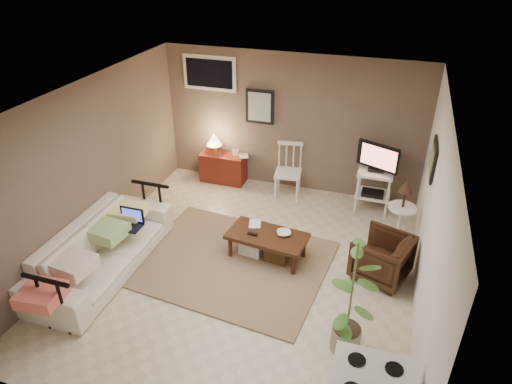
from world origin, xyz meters
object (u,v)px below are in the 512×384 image
(side_table, at_px, (403,206))
(potted_plant, at_px, (351,295))
(tv_stand, at_px, (375,176))
(sofa, at_px, (101,242))
(spindle_chair, at_px, (288,173))
(red_console, at_px, (222,165))
(coffee_table, at_px, (267,244))
(armchair, at_px, (382,255))

(side_table, height_order, potted_plant, potted_plant)
(tv_stand, distance_m, side_table, 1.01)
(sofa, relative_size, spindle_chair, 2.43)
(red_console, relative_size, potted_plant, 0.64)
(coffee_table, bearing_deg, sofa, -155.41)
(spindle_chair, bearing_deg, sofa, -124.66)
(sofa, xyz_separation_m, armchair, (3.59, 1.00, -0.11))
(armchair, bearing_deg, potted_plant, 7.85)
(sofa, height_order, armchair, sofa)
(red_console, relative_size, armchair, 1.37)
(spindle_chair, xyz_separation_m, tv_stand, (1.44, 0.00, 0.17))
(spindle_chair, relative_size, side_table, 0.89)
(coffee_table, distance_m, red_console, 2.43)
(coffee_table, relative_size, armchair, 1.67)
(sofa, distance_m, tv_stand, 4.29)
(coffee_table, distance_m, spindle_chair, 1.80)
(sofa, bearing_deg, tv_stand, -50.69)
(spindle_chair, height_order, armchair, spindle_chair)
(red_console, bearing_deg, coffee_table, -53.66)
(red_console, relative_size, tv_stand, 0.80)
(spindle_chair, height_order, potted_plant, potted_plant)
(sofa, distance_m, potted_plant, 3.37)
(sofa, height_order, potted_plant, potted_plant)
(potted_plant, bearing_deg, tv_stand, 90.30)
(tv_stand, distance_m, potted_plant, 3.09)
(red_console, distance_m, tv_stand, 2.75)
(tv_stand, bearing_deg, armchair, -80.85)
(coffee_table, relative_size, side_table, 1.07)
(tv_stand, bearing_deg, potted_plant, -89.70)
(coffee_table, height_order, red_console, red_console)
(tv_stand, bearing_deg, spindle_chair, -179.86)
(spindle_chair, relative_size, armchair, 1.39)
(red_console, xyz_separation_m, side_table, (3.19, -1.06, 0.34))
(red_console, bearing_deg, side_table, -18.44)
(tv_stand, bearing_deg, red_console, 176.45)
(coffee_table, height_order, sofa, sofa)
(side_table, bearing_deg, potted_plant, -101.43)
(armchair, bearing_deg, sofa, -55.86)
(coffee_table, xyz_separation_m, sofa, (-2.03, -0.93, 0.22))
(spindle_chair, height_order, side_table, side_table)
(coffee_table, distance_m, side_table, 2.01)
(coffee_table, distance_m, potted_plant, 1.92)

